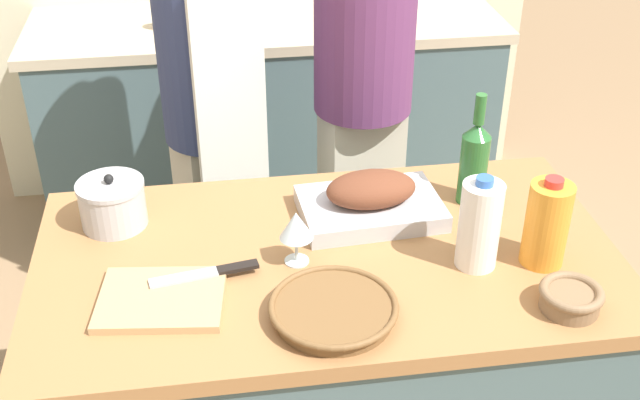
# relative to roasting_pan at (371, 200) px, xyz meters

# --- Properties ---
(kitchen_island) EXTENTS (1.38, 0.76, 0.87)m
(kitchen_island) POSITION_rel_roasting_pan_xyz_m (-0.13, -0.15, -0.48)
(kitchen_island) COLOR #4C666B
(kitchen_island) RESTS_ON ground_plane
(back_counter) EXTENTS (1.89, 0.60, 0.90)m
(back_counter) POSITION_rel_roasting_pan_xyz_m (-0.13, 1.42, -0.47)
(back_counter) COLOR #4C666B
(back_counter) RESTS_ON ground_plane
(roasting_pan) EXTENTS (0.36, 0.26, 0.12)m
(roasting_pan) POSITION_rel_roasting_pan_xyz_m (0.00, 0.00, 0.00)
(roasting_pan) COLOR #BCBCC1
(roasting_pan) RESTS_ON kitchen_island
(wicker_basket) EXTENTS (0.28, 0.28, 0.04)m
(wicker_basket) POSITION_rel_roasting_pan_xyz_m (-0.16, -0.37, -0.03)
(wicker_basket) COLOR brown
(wicker_basket) RESTS_ON kitchen_island
(cutting_board) EXTENTS (0.29, 0.24, 0.02)m
(cutting_board) POSITION_rel_roasting_pan_xyz_m (-0.52, -0.27, -0.04)
(cutting_board) COLOR tan
(cutting_board) RESTS_ON kitchen_island
(stock_pot) EXTENTS (0.17, 0.17, 0.14)m
(stock_pot) POSITION_rel_roasting_pan_xyz_m (-0.64, 0.06, 0.01)
(stock_pot) COLOR #B7B7BC
(stock_pot) RESTS_ON kitchen_island
(mixing_bowl) EXTENTS (0.14, 0.14, 0.05)m
(mixing_bowl) POSITION_rel_roasting_pan_xyz_m (0.35, -0.42, -0.02)
(mixing_bowl) COLOR #846647
(mixing_bowl) RESTS_ON kitchen_island
(juice_jug) EXTENTS (0.10, 0.10, 0.22)m
(juice_jug) POSITION_rel_roasting_pan_xyz_m (0.35, -0.25, 0.06)
(juice_jug) COLOR orange
(juice_jug) RESTS_ON kitchen_island
(milk_jug) EXTENTS (0.09, 0.09, 0.23)m
(milk_jug) POSITION_rel_roasting_pan_xyz_m (0.20, -0.23, 0.06)
(milk_jug) COLOR white
(milk_jug) RESTS_ON kitchen_island
(wine_bottle_green) EXTENTS (0.07, 0.07, 0.30)m
(wine_bottle_green) POSITION_rel_roasting_pan_xyz_m (0.27, 0.04, 0.07)
(wine_bottle_green) COLOR #28662D
(wine_bottle_green) RESTS_ON kitchen_island
(wine_glass_left) EXTENTS (0.08, 0.08, 0.14)m
(wine_glass_left) POSITION_rel_roasting_pan_xyz_m (-0.21, -0.17, 0.05)
(wine_glass_left) COLOR silver
(wine_glass_left) RESTS_ON kitchen_island
(knife_chef) EXTENTS (0.25, 0.07, 0.01)m
(knife_chef) POSITION_rel_roasting_pan_xyz_m (-0.41, -0.21, -0.03)
(knife_chef) COLOR #B7B7BC
(knife_chef) RESTS_ON cutting_board
(condiment_bottle_tall) EXTENTS (0.06, 0.06, 0.14)m
(condiment_bottle_tall) POSITION_rel_roasting_pan_xyz_m (-0.31, 1.40, 0.05)
(condiment_bottle_tall) COLOR #332D28
(condiment_bottle_tall) RESTS_ON back_counter
(condiment_bottle_short) EXTENTS (0.06, 0.06, 0.17)m
(condiment_bottle_short) POSITION_rel_roasting_pan_xyz_m (-0.50, 1.35, 0.06)
(condiment_bottle_short) COLOR maroon
(condiment_bottle_short) RESTS_ON back_counter
(condiment_bottle_extra) EXTENTS (0.06, 0.06, 0.20)m
(condiment_bottle_extra) POSITION_rel_roasting_pan_xyz_m (-0.43, 1.28, 0.07)
(condiment_bottle_extra) COLOR #B28E2D
(condiment_bottle_extra) RESTS_ON back_counter
(person_cook_aproned) EXTENTS (0.33, 0.34, 1.61)m
(person_cook_aproned) POSITION_rel_roasting_pan_xyz_m (-0.38, 0.70, -0.02)
(person_cook_aproned) COLOR beige
(person_cook_aproned) RESTS_ON ground_plane
(person_cook_guest) EXTENTS (0.32, 0.32, 1.77)m
(person_cook_guest) POSITION_rel_roasting_pan_xyz_m (0.11, 0.67, 0.07)
(person_cook_guest) COLOR beige
(person_cook_guest) RESTS_ON ground_plane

